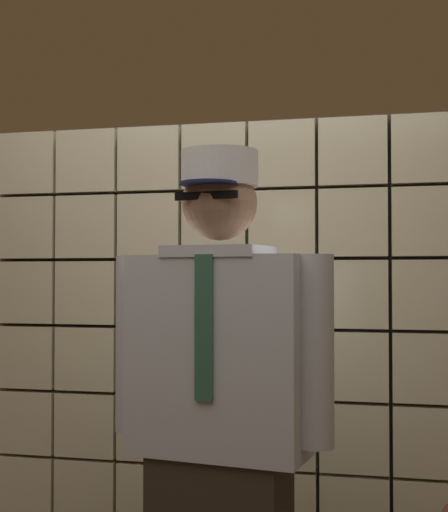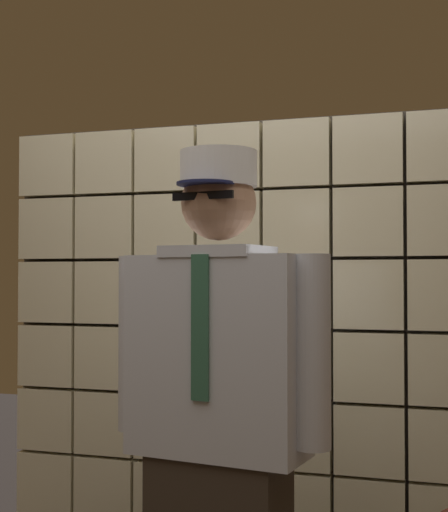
% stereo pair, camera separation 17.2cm
% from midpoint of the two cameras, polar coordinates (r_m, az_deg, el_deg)
% --- Properties ---
extents(glass_block_wall, '(2.13, 0.10, 2.13)m').
position_cam_midpoint_polar(glass_block_wall, '(3.27, -2.17, -8.20)').
color(glass_block_wall, beige).
rests_on(glass_block_wall, ground).
extents(standing_person, '(0.73, 0.34, 1.81)m').
position_cam_midpoint_polar(standing_person, '(2.33, -2.53, -13.42)').
color(standing_person, '#382D23').
rests_on(standing_person, ground).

